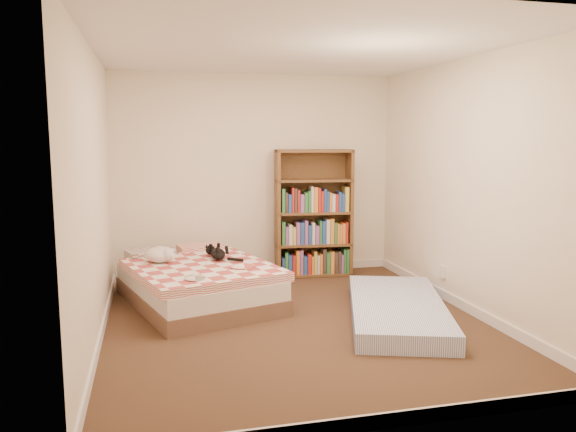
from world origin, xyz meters
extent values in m
cube|color=#43271C|center=(0.00, 0.00, 0.00)|extent=(3.50, 4.00, 0.01)
cube|color=white|center=(0.00, 0.00, 2.50)|extent=(3.50, 4.00, 0.01)
cube|color=#F0EBCA|center=(0.00, 2.00, 1.25)|extent=(3.50, 0.01, 2.50)
cube|color=#F0EBCA|center=(0.00, -2.00, 1.25)|extent=(3.50, 0.01, 2.50)
cube|color=#F0EBCA|center=(-1.75, 0.00, 1.25)|extent=(0.01, 4.00, 2.50)
cube|color=#F0EBCA|center=(1.75, 0.00, 1.25)|extent=(0.01, 4.00, 2.50)
cube|color=white|center=(0.00, 1.99, 0.05)|extent=(3.50, 0.02, 0.10)
cube|color=white|center=(0.00, -1.99, 0.05)|extent=(3.50, 0.02, 0.10)
cube|color=white|center=(-1.74, 0.00, 0.05)|extent=(0.02, 4.00, 0.10)
cube|color=white|center=(1.74, 0.00, 0.05)|extent=(0.02, 4.00, 0.10)
cube|color=white|center=(1.74, 0.40, 0.30)|extent=(0.03, 0.09, 0.13)
cube|color=brown|center=(-0.84, 0.87, 0.08)|extent=(1.72, 2.08, 0.16)
cube|color=silver|center=(-0.84, 0.87, 0.25)|extent=(1.69, 2.04, 0.18)
cube|color=#BA4945|center=(-0.84, 0.87, 0.39)|extent=(1.69, 1.79, 0.09)
cube|color=slate|center=(-1.14, 1.55, 0.41)|extent=(0.56, 0.44, 0.14)
cube|color=#BA4945|center=(-0.54, 1.55, 0.41)|extent=(0.56, 0.44, 0.14)
cube|color=#51341B|center=(0.23, 1.75, 0.79)|extent=(0.07, 0.32, 1.58)
cube|color=#51341B|center=(1.14, 1.75, 0.79)|extent=(0.07, 0.32, 1.58)
cube|color=#51341B|center=(0.68, 1.90, 0.79)|extent=(0.95, 0.11, 1.58)
cube|color=#51341B|center=(0.68, 1.75, 0.02)|extent=(0.97, 0.40, 0.03)
cube|color=#51341B|center=(0.68, 1.75, 0.80)|extent=(0.97, 0.40, 0.03)
cube|color=#51341B|center=(0.68, 1.75, 1.56)|extent=(0.97, 0.40, 0.03)
cube|color=#768EC5|center=(0.98, -0.09, 0.09)|extent=(1.44, 2.10, 0.17)
ellipsoid|color=black|center=(-0.61, 1.01, 0.49)|extent=(0.26, 0.38, 0.11)
sphere|color=black|center=(-0.61, 1.19, 0.50)|extent=(0.14, 0.14, 0.11)
cone|color=black|center=(-0.64, 1.22, 0.54)|extent=(0.05, 0.05, 0.04)
cone|color=black|center=(-0.58, 1.22, 0.54)|extent=(0.05, 0.05, 0.04)
cylinder|color=black|center=(-0.52, 0.77, 0.46)|extent=(0.09, 0.20, 0.04)
ellipsoid|color=white|center=(-1.21, 1.01, 0.51)|extent=(0.33, 0.36, 0.16)
sphere|color=white|center=(-1.12, 0.90, 0.53)|extent=(0.14, 0.14, 0.13)
sphere|color=white|center=(-1.07, 0.86, 0.51)|extent=(0.06, 0.06, 0.06)
sphere|color=white|center=(-1.35, 1.07, 0.49)|extent=(0.08, 0.08, 0.07)
camera|label=1|loc=(-1.29, -4.91, 1.73)|focal=35.00mm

